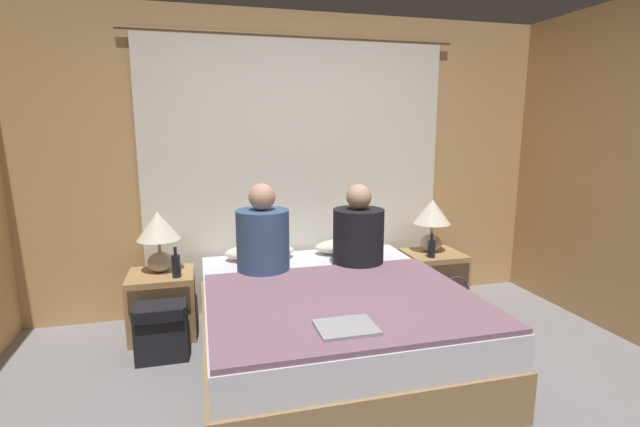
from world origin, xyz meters
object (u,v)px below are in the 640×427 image
object	(u,v)px
pillow_left	(260,252)
beer_bottle_on_left_stand	(176,265)
lamp_left	(159,233)
person_right_in_bed	(358,234)
backpack_on_floor	(161,328)
nightstand_left	(163,304)
pillow_right	(347,246)
nightstand_right	(432,279)
lamp_right	(432,218)
bed	(331,324)
beer_bottle_on_right_stand	(431,248)
handbag_on_floor	(454,308)
laptop_on_bed	(346,327)
person_left_in_bed	(263,238)

from	to	relation	value
pillow_left	beer_bottle_on_left_stand	world-z (taller)	beer_bottle_on_left_stand
lamp_left	pillow_left	size ratio (longest dim) A/B	0.83
person_right_in_bed	backpack_on_floor	xyz separation A→B (m)	(-1.46, -0.13, -0.55)
nightstand_left	pillow_right	size ratio (longest dim) A/B	0.87
lamp_left	backpack_on_floor	bearing A→B (deg)	-87.97
nightstand_right	pillow_right	xyz separation A→B (m)	(-0.76, 0.10, 0.33)
lamp_left	lamp_right	world-z (taller)	same
bed	beer_bottle_on_right_stand	bearing A→B (deg)	28.96
beer_bottle_on_left_stand	handbag_on_floor	world-z (taller)	beer_bottle_on_left_stand
pillow_right	backpack_on_floor	bearing A→B (deg)	-161.70
beer_bottle_on_left_stand	laptop_on_bed	bearing A→B (deg)	-55.15
pillow_right	handbag_on_floor	xyz separation A→B (m)	(0.75, -0.49, -0.45)
lamp_left	person_left_in_bed	bearing A→B (deg)	-23.47
beer_bottle_on_left_stand	laptop_on_bed	size ratio (longest dim) A/B	0.74
pillow_right	beer_bottle_on_right_stand	bearing A→B (deg)	-17.67
person_right_in_bed	handbag_on_floor	xyz separation A→B (m)	(0.79, -0.12, -0.64)
pillow_right	person_left_in_bed	size ratio (longest dim) A/B	0.85
pillow_left	nightstand_right	bearing A→B (deg)	-3.72
pillow_right	person_right_in_bed	world-z (taller)	person_right_in_bed
nightstand_left	nightstand_right	size ratio (longest dim) A/B	1.00
nightstand_right	lamp_right	distance (m)	0.55
person_left_in_bed	lamp_right	bearing A→B (deg)	11.91
lamp_right	beer_bottle_on_right_stand	bearing A→B (deg)	-116.71
lamp_right	beer_bottle_on_right_stand	xyz separation A→B (m)	(-0.09, -0.17, -0.22)
pillow_left	pillow_right	size ratio (longest dim) A/B	1.00
beer_bottle_on_left_stand	person_left_in_bed	bearing A→B (deg)	-13.46
nightstand_left	backpack_on_floor	size ratio (longest dim) A/B	1.24
laptop_on_bed	handbag_on_floor	size ratio (longest dim) A/B	0.77
bed	person_right_in_bed	bearing A→B (deg)	51.72
beer_bottle_on_left_stand	backpack_on_floor	bearing A→B (deg)	-110.80
pillow_left	nightstand_left	bearing A→B (deg)	-172.68
pillow_right	beer_bottle_on_left_stand	world-z (taller)	beer_bottle_on_left_stand
lamp_right	beer_bottle_on_right_stand	size ratio (longest dim) A/B	2.23
nightstand_right	lamp_left	size ratio (longest dim) A/B	1.05
lamp_right	pillow_left	bearing A→B (deg)	178.43
nightstand_left	person_right_in_bed	size ratio (longest dim) A/B	0.77
lamp_left	backpack_on_floor	xyz separation A→B (m)	(0.02, -0.45, -0.57)
handbag_on_floor	lamp_right	bearing A→B (deg)	88.94
bed	backpack_on_floor	bearing A→B (deg)	164.91
person_right_in_bed	beer_bottle_on_left_stand	xyz separation A→B (m)	(-1.35, 0.15, -0.19)
nightstand_left	nightstand_right	distance (m)	2.27
pillow_right	handbag_on_floor	bearing A→B (deg)	-32.76
beer_bottle_on_left_stand	beer_bottle_on_right_stand	size ratio (longest dim) A/B	1.10
person_left_in_bed	backpack_on_floor	size ratio (longest dim) A/B	1.68
nightstand_right	pillow_right	world-z (taller)	pillow_right
pillow_right	lamp_right	bearing A→B (deg)	-3.10
beer_bottle_on_left_stand	pillow_left	bearing A→B (deg)	18.55
lamp_left	person_left_in_bed	distance (m)	0.81
nightstand_left	pillow_right	xyz separation A→B (m)	(1.51, 0.10, 0.33)
bed	beer_bottle_on_left_stand	world-z (taller)	beer_bottle_on_left_stand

